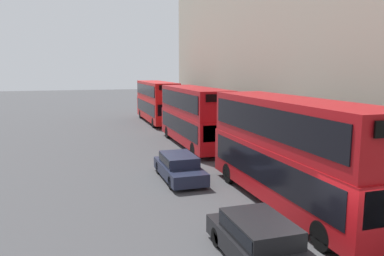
# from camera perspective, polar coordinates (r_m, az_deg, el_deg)

# --- Properties ---
(bus_leading) EXTENTS (2.59, 10.81, 4.55)m
(bus_leading) POSITION_cam_1_polar(r_m,az_deg,el_deg) (16.06, 14.82, -2.99)
(bus_leading) COLOR #A80F14
(bus_leading) RESTS_ON ground
(bus_second_in_queue) EXTENTS (2.59, 10.50, 4.39)m
(bus_second_in_queue) POSITION_cam_1_polar(r_m,az_deg,el_deg) (28.03, 0.29, 2.15)
(bus_second_in_queue) COLOR #A80F14
(bus_second_in_queue) RESTS_ON ground
(bus_third_in_queue) EXTENTS (2.59, 10.77, 4.39)m
(bus_third_in_queue) POSITION_cam_1_polar(r_m,az_deg,el_deg) (40.78, -5.38, 4.26)
(bus_third_in_queue) COLOR red
(bus_third_in_queue) RESTS_ON ground
(car_dark_sedan) EXTENTS (1.86, 4.46, 1.36)m
(car_dark_sedan) POSITION_cam_1_polar(r_m,az_deg,el_deg) (11.76, 10.38, -16.50)
(car_dark_sedan) COLOR black
(car_dark_sedan) RESTS_ON ground
(car_hatchback) EXTENTS (1.80, 4.48, 1.32)m
(car_hatchback) POSITION_cam_1_polar(r_m,az_deg,el_deg) (19.74, -1.97, -5.84)
(car_hatchback) COLOR #1E2338
(car_hatchback) RESTS_ON ground
(pedestrian) EXTENTS (0.36, 0.36, 1.62)m
(pedestrian) POSITION_cam_1_polar(r_m,az_deg,el_deg) (25.52, 8.54, -2.44)
(pedestrian) COLOR #334C6B
(pedestrian) RESTS_ON ground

